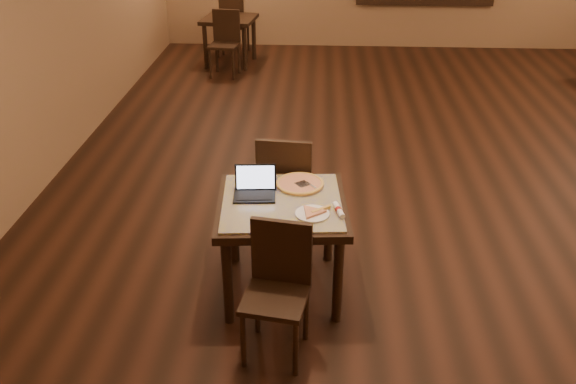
# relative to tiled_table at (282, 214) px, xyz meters

# --- Properties ---
(ground) EXTENTS (10.00, 10.00, 0.00)m
(ground) POSITION_rel_tiled_table_xyz_m (1.51, 2.12, -0.66)
(ground) COLOR black
(ground) RESTS_ON ground
(wall_left) EXTENTS (0.02, 10.00, 3.00)m
(wall_left) POSITION_rel_tiled_table_xyz_m (-2.49, 2.12, 0.84)
(wall_left) COLOR #845E43
(wall_left) RESTS_ON ground
(tiled_table) EXTENTS (0.99, 0.99, 0.76)m
(tiled_table) POSITION_rel_tiled_table_xyz_m (0.00, 0.00, 0.00)
(tiled_table) COLOR black
(tiled_table) RESTS_ON ground
(chair_main_near) EXTENTS (0.46, 0.46, 0.92)m
(chair_main_near) POSITION_rel_tiled_table_xyz_m (0.01, -0.62, -0.14)
(chair_main_near) COLOR black
(chair_main_near) RESTS_ON ground
(chair_main_far) EXTENTS (0.47, 0.47, 1.01)m
(chair_main_far) POSITION_rel_tiled_table_xyz_m (-0.01, 0.61, -0.09)
(chair_main_far) COLOR black
(chair_main_far) RESTS_ON ground
(laptop) EXTENTS (0.31, 0.25, 0.20)m
(laptop) POSITION_rel_tiled_table_xyz_m (-0.20, 0.10, 0.16)
(laptop) COLOR black
(laptop) RESTS_ON tiled_table
(plate) EXTENTS (0.24, 0.24, 0.01)m
(plate) POSITION_rel_tiled_table_xyz_m (0.22, -0.18, 0.11)
(plate) COLOR white
(plate) RESTS_ON tiled_table
(pizza_slice) EXTENTS (0.28, 0.28, 0.02)m
(pizza_slice) POSITION_rel_tiled_table_xyz_m (0.22, -0.18, 0.13)
(pizza_slice) COLOR beige
(pizza_slice) RESTS_ON plate
(pizza_pan) EXTENTS (0.35, 0.35, 0.01)m
(pizza_pan) POSITION_rel_tiled_table_xyz_m (0.12, 0.24, 0.11)
(pizza_pan) COLOR silver
(pizza_pan) RESTS_ON tiled_table
(pizza_whole) EXTENTS (0.36, 0.36, 0.02)m
(pizza_whole) POSITION_rel_tiled_table_xyz_m (0.12, 0.24, 0.12)
(pizza_whole) COLOR beige
(pizza_whole) RESTS_ON pizza_pan
(spatula) EXTENTS (0.20, 0.23, 0.01)m
(spatula) POSITION_rel_tiled_table_xyz_m (0.14, 0.22, 0.13)
(spatula) COLOR silver
(spatula) RESTS_ON pizza_whole
(napkin_roll) EXTENTS (0.09, 0.19, 0.04)m
(napkin_roll) POSITION_rel_tiled_table_xyz_m (0.40, -0.14, 0.12)
(napkin_roll) COLOR white
(napkin_roll) RESTS_ON tiled_table
(other_table_b) EXTENTS (0.88, 0.88, 0.74)m
(other_table_b) POSITION_rel_tiled_table_xyz_m (-1.20, 5.92, -0.04)
(other_table_b) COLOR black
(other_table_b) RESTS_ON ground
(other_table_b_chair_near) EXTENTS (0.46, 0.46, 0.96)m
(other_table_b_chair_near) POSITION_rel_tiled_table_xyz_m (-1.19, 5.36, -0.12)
(other_table_b_chair_near) COLOR black
(other_table_b_chair_near) RESTS_ON ground
(other_table_b_chair_far) EXTENTS (0.46, 0.46, 0.96)m
(other_table_b_chair_far) POSITION_rel_tiled_table_xyz_m (-1.21, 6.48, -0.12)
(other_table_b_chair_far) COLOR black
(other_table_b_chair_far) RESTS_ON ground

